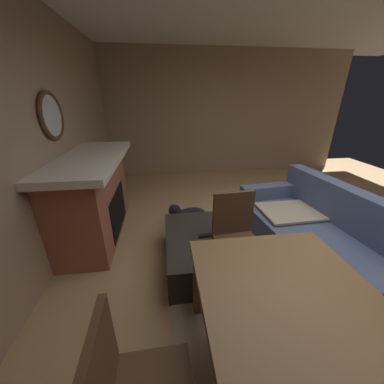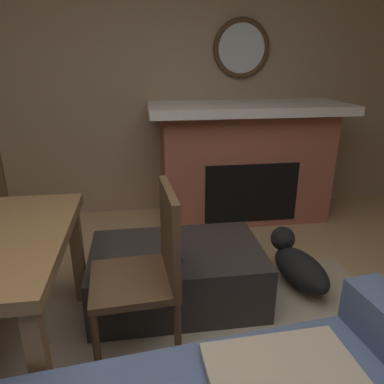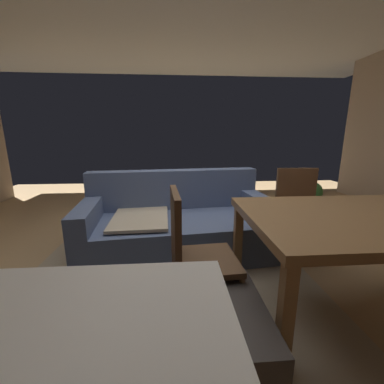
{
  "view_description": "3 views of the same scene",
  "coord_description": "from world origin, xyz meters",
  "views": [
    {
      "loc": [
        1.78,
        -1.45,
        1.82
      ],
      "look_at": [
        -0.17,
        -1.2,
        0.96
      ],
      "focal_mm": 20.65,
      "sensor_mm": 36.0,
      "label": 1
    },
    {
      "loc": [
        -0.06,
        0.9,
        1.53
      ],
      "look_at": [
        -0.29,
        -0.71,
        0.93
      ],
      "focal_mm": 34.03,
      "sensor_mm": 36.0,
      "label": 2
    },
    {
      "loc": [
        -0.19,
        -2.24,
        1.27
      ],
      "look_at": [
        -0.07,
        -0.59,
        0.88
      ],
      "focal_mm": 22.39,
      "sensor_mm": 36.0,
      "label": 3
    }
  ],
  "objects": [
    {
      "name": "dining_chair_north",
      "position": [
        1.16,
        0.18,
        0.52
      ],
      "size": [
        0.47,
        0.47,
        0.93
      ],
      "color": "brown",
      "rests_on": "ground"
    },
    {
      "name": "area_rug",
      "position": [
        -0.26,
        -0.46,
        0.01
      ],
      "size": [
        2.6,
        2.0,
        0.01
      ],
      "primitive_type": "cube",
      "color": "tan",
      "rests_on": "ground"
    },
    {
      "name": "small_dog",
      "position": [
        -1.1,
        -1.15,
        0.19
      ],
      "size": [
        0.34,
        0.59,
        0.33
      ],
      "color": "black",
      "rests_on": "ground"
    },
    {
      "name": "dining_chair_west",
      "position": [
        -0.08,
        -0.76,
        0.52
      ],
      "size": [
        0.47,
        0.47,
        0.93
      ],
      "color": "#513823",
      "rests_on": "ground"
    },
    {
      "name": "dining_table",
      "position": [
        1.15,
        -0.75,
        0.67
      ],
      "size": [
        1.68,
        1.07,
        0.74
      ],
      "color": "brown",
      "rests_on": "ground"
    },
    {
      "name": "ottoman_coffee_table",
      "position": [
        -0.26,
        -1.14,
        0.19
      ],
      "size": [
        1.1,
        0.69,
        0.38
      ],
      "primitive_type": "cube",
      "color": "#2D2826",
      "rests_on": "ground"
    },
    {
      "name": "couch",
      "position": [
        -0.16,
        0.28,
        0.31
      ],
      "size": [
        2.1,
        1.18,
        0.88
      ],
      "color": "#4C5B7F",
      "rests_on": "ground"
    },
    {
      "name": "floor",
      "position": [
        0.0,
        0.0,
        0.0
      ],
      "size": [
        8.84,
        8.84,
        0.0
      ],
      "primitive_type": "plane",
      "color": "tan"
    },
    {
      "name": "tv_remote",
      "position": [
        -0.24,
        -1.05,
        0.39
      ],
      "size": [
        0.07,
        0.16,
        0.02
      ],
      "primitive_type": "cube",
      "rotation": [
        0.0,
        0.0,
        0.12
      ],
      "color": "black",
      "rests_on": "ottoman_coffee_table"
    },
    {
      "name": "potted_plant",
      "position": [
        2.18,
        1.6,
        0.3
      ],
      "size": [
        0.31,
        0.31,
        0.51
      ],
      "color": "#474C51",
      "rests_on": "ground"
    }
  ]
}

